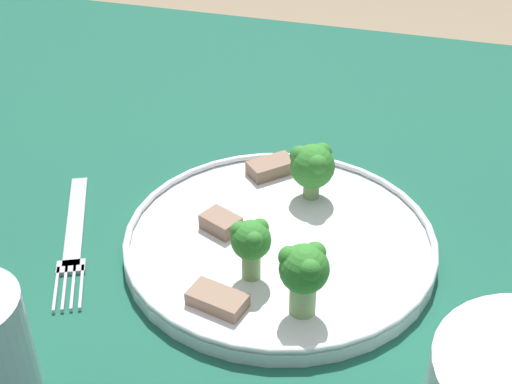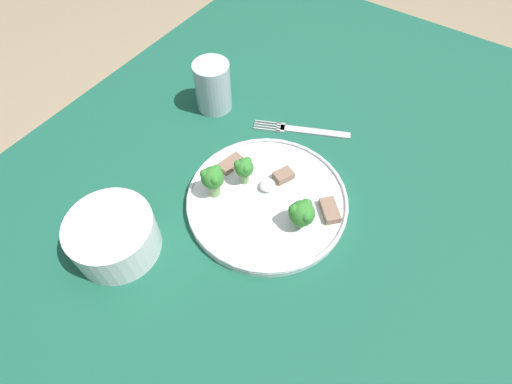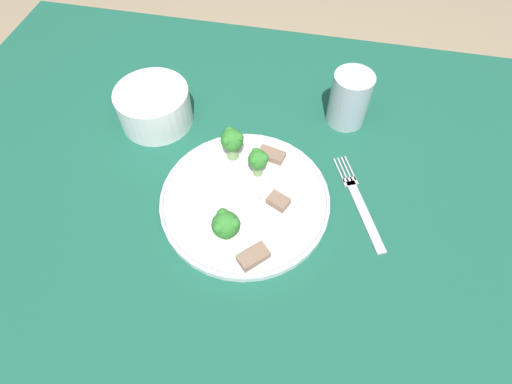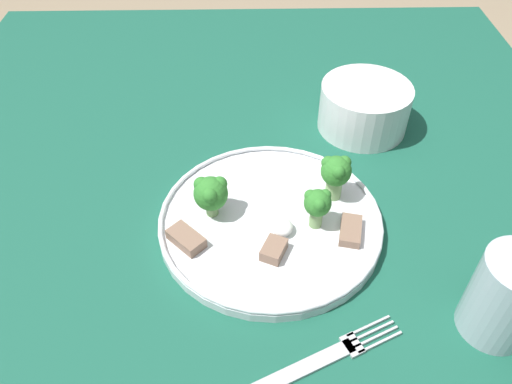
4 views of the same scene
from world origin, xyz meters
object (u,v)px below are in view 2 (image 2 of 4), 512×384
(fork, at_px, (302,130))
(drinking_glass, at_px, (213,89))
(dinner_plate, at_px, (267,200))
(cream_bowl, at_px, (114,237))

(fork, height_order, drinking_glass, drinking_glass)
(dinner_plate, height_order, fork, dinner_plate)
(dinner_plate, height_order, cream_bowl, cream_bowl)
(dinner_plate, xyz_separation_m, cream_bowl, (-0.20, 0.15, 0.02))
(drinking_glass, bearing_deg, dinner_plate, -122.76)
(fork, bearing_deg, dinner_plate, -168.66)
(dinner_plate, bearing_deg, drinking_glass, 57.24)
(dinner_plate, distance_m, fork, 0.18)
(cream_bowl, bearing_deg, drinking_glass, 12.26)
(fork, distance_m, drinking_glass, 0.19)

